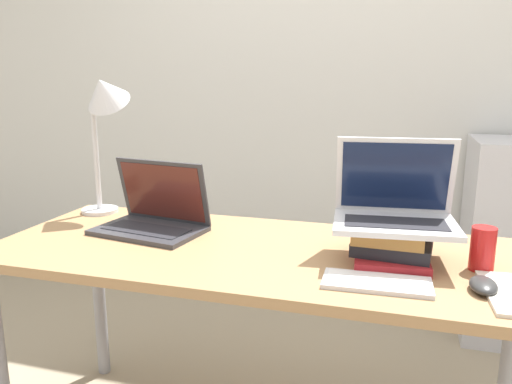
# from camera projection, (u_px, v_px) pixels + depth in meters

# --- Properties ---
(wall_back) EXTENTS (8.00, 0.05, 2.70)m
(wall_back) POSITION_uv_depth(u_px,v_px,m) (332.00, 60.00, 2.75)
(wall_back) COLOR silver
(wall_back) RESTS_ON ground_plane
(desk) EXTENTS (1.69, 0.67, 0.73)m
(desk) POSITION_uv_depth(u_px,v_px,m) (261.00, 272.00, 1.56)
(desk) COLOR #9E754C
(desk) RESTS_ON ground_plane
(laptop_left) EXTENTS (0.39, 0.29, 0.24)m
(laptop_left) POSITION_uv_depth(u_px,v_px,m) (153.00, 217.00, 1.72)
(laptop_left) COLOR #333338
(laptop_left) RESTS_ON desk
(book_stack) EXTENTS (0.23, 0.27, 0.10)m
(book_stack) POSITION_uv_depth(u_px,v_px,m) (391.00, 244.00, 1.44)
(book_stack) COLOR maroon
(book_stack) RESTS_ON desk
(laptop_on_books) EXTENTS (0.36, 0.27, 0.25)m
(laptop_on_books) POSITION_uv_depth(u_px,v_px,m) (395.00, 208.00, 1.43)
(laptop_on_books) COLOR silver
(laptop_on_books) RESTS_ON book_stack
(wireless_keyboard) EXTENTS (0.28, 0.13, 0.01)m
(wireless_keyboard) POSITION_uv_depth(u_px,v_px,m) (377.00, 283.00, 1.27)
(wireless_keyboard) COLOR silver
(wireless_keyboard) RESTS_ON desk
(mouse) EXTENTS (0.07, 0.11, 0.03)m
(mouse) POSITION_uv_depth(u_px,v_px,m) (483.00, 285.00, 1.23)
(mouse) COLOR #2D2D2D
(mouse) RESTS_ON desk
(soda_can) EXTENTS (0.07, 0.07, 0.12)m
(soda_can) POSITION_uv_depth(u_px,v_px,m) (483.00, 249.00, 1.36)
(soda_can) COLOR red
(soda_can) RESTS_ON desk
(desk_lamp) EXTENTS (0.23, 0.20, 0.56)m
(desk_lamp) POSITION_uv_depth(u_px,v_px,m) (103.00, 107.00, 1.83)
(desk_lamp) COLOR silver
(desk_lamp) RESTS_ON desk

